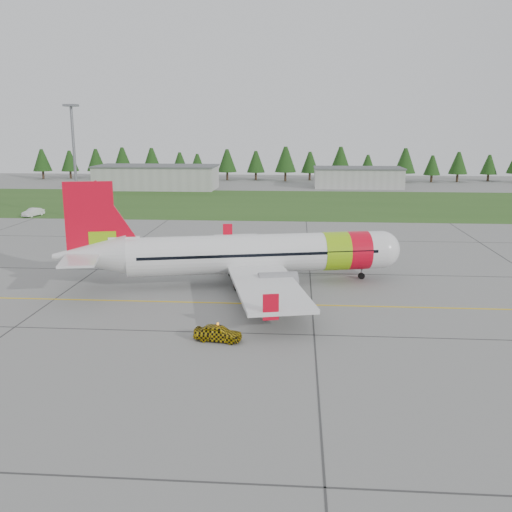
{
  "coord_description": "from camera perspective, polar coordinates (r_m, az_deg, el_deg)",
  "views": [
    {
      "loc": [
        8.55,
        -43.6,
        16.32
      ],
      "look_at": [
        4.36,
        12.41,
        3.66
      ],
      "focal_mm": 40.0,
      "sensor_mm": 36.0,
      "label": 1
    }
  ],
  "objects": [
    {
      "name": "follow_me_car",
      "position": [
        44.67,
        -3.85,
        -6.17
      ],
      "size": [
        1.51,
        1.71,
        3.79
      ],
      "primitive_type": "imported",
      "rotation": [
        0.0,
        0.0,
        1.41
      ],
      "color": "yellow",
      "rests_on": "ground"
    },
    {
      "name": "ground",
      "position": [
        47.33,
        -6.46,
        -7.55
      ],
      "size": [
        320.0,
        320.0,
        0.0
      ],
      "primitive_type": "plane",
      "color": "gray",
      "rests_on": "ground"
    },
    {
      "name": "floodlight_mast",
      "position": [
        109.58,
        -17.66,
        8.81
      ],
      "size": [
        0.5,
        0.5,
        20.0
      ],
      "primitive_type": "cylinder",
      "color": "slate",
      "rests_on": "ground"
    },
    {
      "name": "hangar_west",
      "position": [
        158.92,
        -9.87,
        7.71
      ],
      "size": [
        32.0,
        14.0,
        6.0
      ],
      "primitive_type": "cube",
      "color": "#A8A8A3",
      "rests_on": "ground"
    },
    {
      "name": "aircraft",
      "position": [
        60.47,
        -0.63,
        0.18
      ],
      "size": [
        36.32,
        34.07,
        11.14
      ],
      "rotation": [
        0.0,
        0.0,
        0.22
      ],
      "color": "silver",
      "rests_on": "ground"
    },
    {
      "name": "treeline",
      "position": [
        182.15,
        1.6,
        9.14
      ],
      "size": [
        160.0,
        8.0,
        10.0
      ],
      "primitive_type": null,
      "color": "#1C3F14",
      "rests_on": "ground"
    },
    {
      "name": "grass_strip",
      "position": [
        126.94,
        0.38,
        5.33
      ],
      "size": [
        320.0,
        50.0,
        0.03
      ],
      "primitive_type": "cube",
      "color": "#30561E",
      "rests_on": "ground"
    },
    {
      "name": "service_van",
      "position": [
        115.37,
        -21.46,
        4.86
      ],
      "size": [
        1.98,
        1.91,
        4.66
      ],
      "primitive_type": "imported",
      "rotation": [
        0.0,
        0.0,
        -0.27
      ],
      "color": "silver",
      "rests_on": "ground"
    },
    {
      "name": "hangar_east",
      "position": [
        163.01,
        10.15,
        7.68
      ],
      "size": [
        24.0,
        12.0,
        5.2
      ],
      "primitive_type": "cube",
      "color": "#A8A8A3",
      "rests_on": "ground"
    },
    {
      "name": "taxi_guideline",
      "position": [
        54.79,
        -4.91,
        -4.66
      ],
      "size": [
        120.0,
        0.25,
        0.02
      ],
      "primitive_type": "cube",
      "color": "gold",
      "rests_on": "ground"
    }
  ]
}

